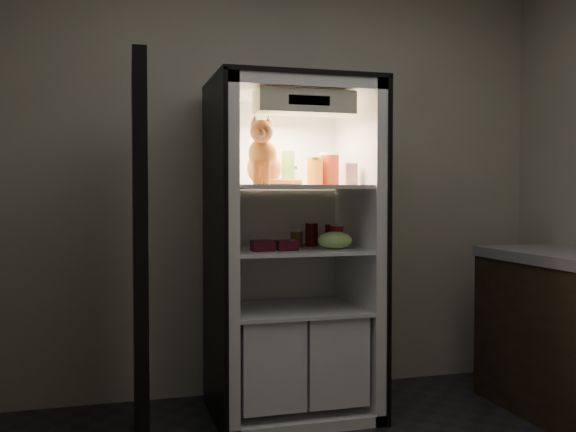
% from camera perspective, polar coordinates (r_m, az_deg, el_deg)
% --- Properties ---
extents(room_shell, '(3.60, 3.60, 3.60)m').
position_cam_1_polar(room_shell, '(2.36, 9.61, 11.14)').
color(room_shell, white).
rests_on(room_shell, floor).
extents(refrigerator, '(0.90, 0.72, 1.88)m').
position_cam_1_polar(refrigerator, '(3.66, 0.18, -5.11)').
color(refrigerator, white).
rests_on(refrigerator, floor).
extents(fridge_door, '(0.09, 0.87, 1.85)m').
position_cam_1_polar(fridge_door, '(3.14, -13.05, -4.09)').
color(fridge_door, black).
rests_on(fridge_door, floor).
extents(tabby_cat, '(0.31, 0.37, 0.37)m').
position_cam_1_polar(tabby_cat, '(3.47, -2.18, 5.05)').
color(tabby_cat, '#DD561C').
rests_on(tabby_cat, refrigerator).
extents(parmesan_shaker, '(0.08, 0.08, 0.20)m').
position_cam_1_polar(parmesan_shaker, '(3.64, -0.00, 4.27)').
color(parmesan_shaker, green).
rests_on(parmesan_shaker, refrigerator).
extents(mayo_tub, '(0.08, 0.08, 0.11)m').
position_cam_1_polar(mayo_tub, '(3.75, 0.21, 3.58)').
color(mayo_tub, white).
rests_on(mayo_tub, refrigerator).
extents(salsa_jar, '(0.09, 0.09, 0.16)m').
position_cam_1_polar(salsa_jar, '(3.63, 2.41, 3.97)').
color(salsa_jar, maroon).
rests_on(salsa_jar, refrigerator).
extents(pepper_jar, '(0.11, 0.11, 0.19)m').
position_cam_1_polar(pepper_jar, '(3.71, 3.71, 4.17)').
color(pepper_jar, '#A53016').
rests_on(pepper_jar, refrigerator).
extents(cream_carton, '(0.07, 0.07, 0.12)m').
position_cam_1_polar(cream_carton, '(3.56, 5.49, 3.70)').
color(cream_carton, white).
rests_on(cream_carton, refrigerator).
extents(soda_can_a, '(0.08, 0.08, 0.14)m').
position_cam_1_polar(soda_can_a, '(3.70, 2.12, -1.64)').
color(soda_can_a, black).
rests_on(soda_can_a, refrigerator).
extents(soda_can_b, '(0.07, 0.07, 0.13)m').
position_cam_1_polar(soda_can_b, '(3.62, 3.88, -1.75)').
color(soda_can_b, black).
rests_on(soda_can_b, refrigerator).
extents(soda_can_c, '(0.07, 0.07, 0.13)m').
position_cam_1_polar(soda_can_c, '(3.55, 4.36, -1.87)').
color(soda_can_c, black).
rests_on(soda_can_c, refrigerator).
extents(condiment_jar, '(0.07, 0.07, 0.10)m').
position_cam_1_polar(condiment_jar, '(3.65, 0.77, -2.00)').
color(condiment_jar, '#533017').
rests_on(condiment_jar, refrigerator).
extents(grape_bag, '(0.19, 0.14, 0.10)m').
position_cam_1_polar(grape_bag, '(3.53, 4.20, -2.15)').
color(grape_bag, '#8BCF60').
rests_on(grape_bag, refrigerator).
extents(berry_box_left, '(0.11, 0.11, 0.06)m').
position_cam_1_polar(berry_box_left, '(3.40, -2.27, -2.65)').
color(berry_box_left, '#530D23').
rests_on(berry_box_left, refrigerator).
extents(berry_box_right, '(0.11, 0.11, 0.05)m').
position_cam_1_polar(berry_box_right, '(3.44, -0.14, -2.62)').
color(berry_box_right, '#530D23').
rests_on(berry_box_right, refrigerator).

